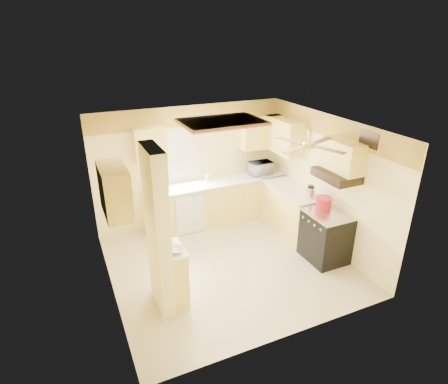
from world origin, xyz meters
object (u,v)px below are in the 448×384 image
kettle (310,192)px  microwave (261,168)px  dutch_oven (323,203)px  bowl (176,250)px  stove (325,236)px

kettle → microwave: bearing=98.3°
microwave → kettle: microwave is taller
microwave → dutch_oven: microwave is taller
microwave → bowl: 3.47m
microwave → bowl: bearing=39.6°
bowl → dutch_oven: 2.88m
stove → microwave: bearing=94.2°
bowl → kettle: 2.96m
microwave → dutch_oven: size_ratio=1.65×
stove → dutch_oven: 0.61m
bowl → stove: bearing=2.2°
dutch_oven → kettle: 0.40m
microwave → dutch_oven: bearing=95.8°
bowl → dutch_oven: bearing=6.7°
bowl → kettle: kettle is taller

